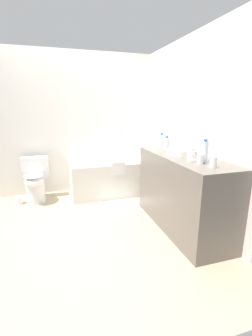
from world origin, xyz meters
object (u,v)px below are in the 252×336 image
Objects in this scene: toilet at (35,180)px; sink_faucet at (192,151)px; sink_basin at (179,152)px; bathtub at (114,176)px; water_bottle_2 at (162,141)px; drinking_glass_3 at (213,162)px; water_bottle_0 at (205,152)px; drinking_glass_0 at (191,155)px; drinking_glass_2 at (165,145)px; bath_mat at (119,205)px; drinking_glass_1 at (200,159)px; soap_dish at (193,160)px; water_bottle_1 at (167,144)px; toilet_paper_roll at (19,200)px.

sink_faucet reaches higher than toilet.
bathtub is at bearing 110.22° from sink_basin.
sink_basin is 0.52m from water_bottle_2.
drinking_glass_3 is at bearing -106.53° from sink_faucet.
sink_basin is at bearing -92.37° from water_bottle_2.
toilet is 2.91× the size of water_bottle_0.
drinking_glass_2 is at bearing 87.92° from drinking_glass_0.
drinking_glass_2 is 1.14m from bath_mat.
bath_mat is (-0.51, 1.20, -0.94)m from drinking_glass_1.
drinking_glass_2 reaches higher than drinking_glass_0.
sink_basin is 0.36m from soap_dish.
water_bottle_1 is 0.33× the size of bath_mat.
bath_mat is at bearing 127.05° from sink_basin.
toilet is 2.57m from water_bottle_0.
bathtub reaches higher than soap_dish.
drinking_glass_2 is at bearing 84.89° from soap_dish.
water_bottle_2 is at bearing 95.24° from drinking_glass_2.
soap_dish is (0.43, -1.64, 0.60)m from bathtub.
water_bottle_2 is 1.94× the size of drinking_glass_3.
water_bottle_1 is 2.11× the size of drinking_glass_2.
sink_faucet is 1.35× the size of toilet_paper_roll.
drinking_glass_3 is (-0.01, -0.64, 0.02)m from sink_basin.
toilet_paper_roll is at bearing 140.08° from water_bottle_0.
drinking_glass_3 reaches higher than drinking_glass_0.
toilet_paper_roll is at bearing 147.77° from sink_basin.
sink_faucet is at bearing -29.98° from toilet_paper_roll.
bathtub is at bearing 115.51° from water_bottle_1.
water_bottle_2 is (0.02, 0.52, 0.06)m from sink_basin.
bathtub is at bearing 1.14° from toilet_paper_roll.
drinking_glass_2 is 0.16× the size of bath_mat.
drinking_glass_2 is (0.04, 0.12, -0.04)m from water_bottle_1.
toilet is at bearing 155.88° from water_bottle_2.
drinking_glass_2 is (0.03, 0.42, 0.01)m from sink_basin.
sink_faucet is at bearing 71.39° from water_bottle_0.
sink_faucet reaches higher than soap_dish.
water_bottle_0 reaches higher than bath_mat.
drinking_glass_3 is 1.16× the size of soap_dish.
water_bottle_1 is at bearing 87.15° from soap_dish.
water_bottle_1 reaches higher than drinking_glass_2.
drinking_glass_2 is (1.77, -0.88, 0.60)m from toilet.
water_bottle_1 is 1.77× the size of drinking_glass_3.
toilet is at bearing 10.87° from toilet_paper_roll.
soap_dish is at bearing 93.12° from drinking_glass_1.
drinking_glass_3 reaches higher than sink_basin.
bathtub is 1.92m from drinking_glass_1.
drinking_glass_2 is 2.36m from toilet_paper_roll.
drinking_glass_1 is at bearing -91.95° from water_bottle_1.
drinking_glass_3 is (-0.04, -0.20, -0.06)m from water_bottle_0.
soap_dish is (-0.06, -0.87, -0.08)m from water_bottle_2.
drinking_glass_1 is (1.70, -1.78, 0.60)m from toilet.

